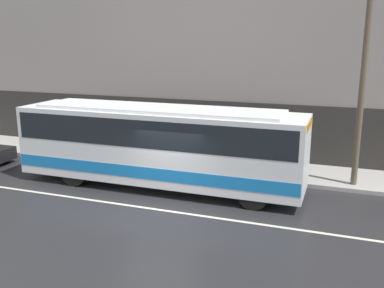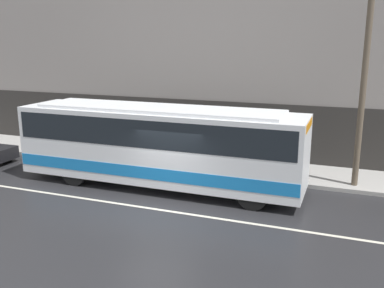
# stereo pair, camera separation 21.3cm
# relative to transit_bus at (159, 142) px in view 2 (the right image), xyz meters

# --- Properties ---
(ground_plane) EXTENTS (60.00, 60.00, 0.00)m
(ground_plane) POSITION_rel_transit_bus_xyz_m (0.96, -2.23, -1.77)
(ground_plane) COLOR #262628
(sidewalk) EXTENTS (60.00, 2.97, 0.16)m
(sidewalk) POSITION_rel_transit_bus_xyz_m (0.96, 3.25, -1.69)
(sidewalk) COLOR #A09E99
(sidewalk) RESTS_ON ground_plane
(building_facade) EXTENTS (60.00, 0.35, 12.19)m
(building_facade) POSITION_rel_transit_bus_xyz_m (0.96, 4.88, 4.12)
(building_facade) COLOR gray
(building_facade) RESTS_ON ground_plane
(lane_stripe) EXTENTS (54.00, 0.14, 0.01)m
(lane_stripe) POSITION_rel_transit_bus_xyz_m (0.96, -2.23, -1.77)
(lane_stripe) COLOR beige
(lane_stripe) RESTS_ON ground_plane
(transit_bus) EXTENTS (11.15, 2.51, 3.14)m
(transit_bus) POSITION_rel_transit_bus_xyz_m (0.00, 0.00, 0.00)
(transit_bus) COLOR white
(transit_bus) RESTS_ON ground_plane
(utility_pole_near) EXTENTS (0.23, 0.23, 6.84)m
(utility_pole_near) POSITION_rel_transit_bus_xyz_m (7.18, 2.37, 1.80)
(utility_pole_near) COLOR brown
(utility_pole_near) RESTS_ON sidewalk
(pedestrian_waiting) EXTENTS (0.36, 0.36, 1.76)m
(pedestrian_waiting) POSITION_rel_transit_bus_xyz_m (-0.14, 3.89, -0.79)
(pedestrian_waiting) COLOR maroon
(pedestrian_waiting) RESTS_ON sidewalk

